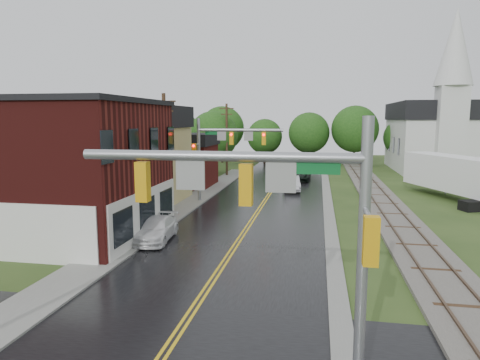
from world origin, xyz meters
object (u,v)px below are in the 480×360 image
(tree_left_b, at_px, (95,133))
(sedan_silver, at_px, (291,184))
(utility_pole_c, at_px, (227,138))
(traffic_signal_near, at_px, (276,207))
(tree_left_e, at_px, (214,137))
(suv_dark, at_px, (300,175))
(tree_left_a, at_px, (9,144))
(traffic_signal_far, at_px, (223,145))
(tree_left_c, at_px, (161,141))
(brick_building, at_px, (37,168))
(church, at_px, (435,129))
(pickup_white, at_px, (156,230))
(utility_pole_b, at_px, (165,151))
(semi_trailer, at_px, (457,174))

(tree_left_b, bearing_deg, sedan_silver, 5.89)
(utility_pole_c, bearing_deg, traffic_signal_near, -76.26)
(tree_left_e, height_order, suv_dark, tree_left_e)
(tree_left_a, bearing_deg, tree_left_e, 65.38)
(traffic_signal_far, bearing_deg, tree_left_e, 105.89)
(tree_left_c, distance_m, tree_left_e, 7.82)
(tree_left_e, distance_m, suv_dark, 12.93)
(brick_building, relative_size, tree_left_a, 1.65)
(traffic_signal_far, bearing_deg, church, 48.73)
(tree_left_c, distance_m, pickup_white, 26.92)
(tree_left_c, bearing_deg, utility_pole_c, 30.20)
(traffic_signal_far, height_order, pickup_white, traffic_signal_far)
(church, distance_m, utility_pole_b, 41.55)
(traffic_signal_far, distance_m, suv_dark, 15.87)
(brick_building, distance_m, utility_pole_b, 9.03)
(church, bearing_deg, pickup_white, -122.52)
(church, xyz_separation_m, semi_trailer, (-3.41, -22.09, -3.55))
(utility_pole_b, height_order, tree_left_b, tree_left_b)
(church, height_order, suv_dark, church)
(suv_dark, height_order, sedan_silver, sedan_silver)
(utility_pole_b, bearing_deg, brick_building, -129.07)
(tree_left_a, xyz_separation_m, tree_left_c, (6.00, 18.00, -0.60))
(brick_building, height_order, semi_trailer, brick_building)
(tree_left_e, bearing_deg, church, 15.20)
(traffic_signal_far, relative_size, tree_left_e, 0.90)
(sedan_silver, relative_size, pickup_white, 0.98)
(tree_left_b, height_order, semi_trailer, tree_left_b)
(tree_left_b, relative_size, tree_left_c, 1.27)
(tree_left_e, xyz_separation_m, pickup_white, (4.05, -31.06, -4.15))
(church, distance_m, sedan_silver, 27.28)
(semi_trailer, bearing_deg, church, 81.21)
(traffic_signal_near, xyz_separation_m, tree_left_e, (-12.32, 43.90, -0.16))
(utility_pole_c, xyz_separation_m, tree_left_b, (-11.05, -12.10, 1.00))
(sedan_silver, bearing_deg, tree_left_e, 124.39)
(tree_left_b, bearing_deg, tree_left_c, 63.44)
(tree_left_c, distance_m, semi_trailer, 31.61)
(utility_pole_c, relative_size, tree_left_b, 0.93)
(utility_pole_c, height_order, suv_dark, utility_pole_c)
(suv_dark, bearing_deg, tree_left_b, -153.13)
(suv_dark, height_order, semi_trailer, semi_trailer)
(church, height_order, tree_left_a, church)
(tree_left_c, relative_size, sedan_silver, 1.72)
(tree_left_c, bearing_deg, traffic_signal_near, -65.44)
(utility_pole_c, distance_m, tree_left_e, 2.79)
(tree_left_c, bearing_deg, traffic_signal_far, -51.18)
(tree_left_a, height_order, tree_left_b, tree_left_b)
(utility_pole_b, relative_size, tree_left_e, 1.10)
(tree_left_c, height_order, pickup_white, tree_left_c)
(traffic_signal_near, distance_m, pickup_white, 15.87)
(church, relative_size, traffic_signal_far, 2.72)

